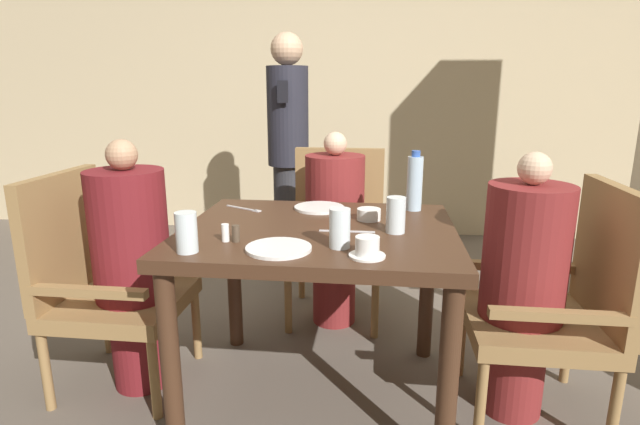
{
  "coord_description": "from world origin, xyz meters",
  "views": [
    {
      "loc": [
        0.23,
        -1.91,
        1.31
      ],
      "look_at": [
        0.0,
        0.05,
        0.81
      ],
      "focal_mm": 28.0,
      "sensor_mm": 36.0,
      "label": 1
    }
  ],
  "objects_px": {
    "plate_main_right": "(319,208)",
    "glass_tall_near": "(396,215)",
    "diner_in_left_chair": "(132,265)",
    "teacup_with_saucer": "(367,248)",
    "standing_host": "(288,149)",
    "glass_tall_far": "(186,232)",
    "chair_left_side": "(101,279)",
    "chair_right_side": "(561,301)",
    "water_bottle": "(415,183)",
    "chair_far_side": "(337,230)",
    "diner_in_right_chair": "(522,285)",
    "plate_main_left": "(279,248)",
    "bowl_small": "(369,214)",
    "diner_in_far_chair": "(335,228)",
    "glass_tall_mid": "(340,228)"
  },
  "relations": [
    {
      "from": "chair_left_side",
      "to": "chair_right_side",
      "type": "xyz_separation_m",
      "value": [
        1.92,
        0.0,
        0.0
      ]
    },
    {
      "from": "chair_left_side",
      "to": "diner_in_right_chair",
      "type": "height_order",
      "value": "diner_in_right_chair"
    },
    {
      "from": "chair_right_side",
      "to": "diner_in_right_chair",
      "type": "bearing_deg",
      "value": 180.0
    },
    {
      "from": "plate_main_right",
      "to": "glass_tall_near",
      "type": "xyz_separation_m",
      "value": [
        0.34,
        -0.34,
        0.06
      ]
    },
    {
      "from": "diner_in_left_chair",
      "to": "water_bottle",
      "type": "distance_m",
      "value": 1.29
    },
    {
      "from": "chair_right_side",
      "to": "plate_main_left",
      "type": "xyz_separation_m",
      "value": [
        -1.06,
        -0.3,
        0.27
      ]
    },
    {
      "from": "diner_in_left_chair",
      "to": "glass_tall_mid",
      "type": "height_order",
      "value": "diner_in_left_chair"
    },
    {
      "from": "teacup_with_saucer",
      "to": "water_bottle",
      "type": "xyz_separation_m",
      "value": [
        0.19,
        0.68,
        0.1
      ]
    },
    {
      "from": "teacup_with_saucer",
      "to": "bowl_small",
      "type": "bearing_deg",
      "value": 90.79
    },
    {
      "from": "diner_in_right_chair",
      "to": "glass_tall_near",
      "type": "height_order",
      "value": "diner_in_right_chair"
    },
    {
      "from": "diner_in_far_chair",
      "to": "chair_right_side",
      "type": "height_order",
      "value": "diner_in_far_chair"
    },
    {
      "from": "teacup_with_saucer",
      "to": "glass_tall_mid",
      "type": "height_order",
      "value": "glass_tall_mid"
    },
    {
      "from": "chair_left_side",
      "to": "diner_in_left_chair",
      "type": "distance_m",
      "value": 0.17
    },
    {
      "from": "plate_main_right",
      "to": "water_bottle",
      "type": "distance_m",
      "value": 0.45
    },
    {
      "from": "glass_tall_mid",
      "to": "chair_far_side",
      "type": "bearing_deg",
      "value": 95.32
    },
    {
      "from": "bowl_small",
      "to": "glass_tall_mid",
      "type": "relative_size",
      "value": 0.72
    },
    {
      "from": "plate_main_left",
      "to": "teacup_with_saucer",
      "type": "bearing_deg",
      "value": -6.71
    },
    {
      "from": "diner_in_left_chair",
      "to": "teacup_with_saucer",
      "type": "distance_m",
      "value": 1.09
    },
    {
      "from": "water_bottle",
      "to": "glass_tall_near",
      "type": "xyz_separation_m",
      "value": [
        -0.09,
        -0.38,
        -0.06
      ]
    },
    {
      "from": "chair_far_side",
      "to": "glass_tall_near",
      "type": "bearing_deg",
      "value": -71.55
    },
    {
      "from": "glass_tall_near",
      "to": "water_bottle",
      "type": "bearing_deg",
      "value": 76.21
    },
    {
      "from": "diner_in_right_chair",
      "to": "plate_main_right",
      "type": "distance_m",
      "value": 0.92
    },
    {
      "from": "water_bottle",
      "to": "glass_tall_mid",
      "type": "height_order",
      "value": "water_bottle"
    },
    {
      "from": "chair_left_side",
      "to": "chair_far_side",
      "type": "xyz_separation_m",
      "value": [
        0.96,
        0.87,
        0.0
      ]
    },
    {
      "from": "diner_in_right_chair",
      "to": "standing_host",
      "type": "relative_size",
      "value": 0.65
    },
    {
      "from": "standing_host",
      "to": "glass_tall_far",
      "type": "relative_size",
      "value": 11.86
    },
    {
      "from": "teacup_with_saucer",
      "to": "standing_host",
      "type": "bearing_deg",
      "value": 108.12
    },
    {
      "from": "plate_main_right",
      "to": "diner_in_left_chair",
      "type": "bearing_deg",
      "value": -158.23
    },
    {
      "from": "diner_in_far_chair",
      "to": "bowl_small",
      "type": "height_order",
      "value": "diner_in_far_chair"
    },
    {
      "from": "chair_far_side",
      "to": "chair_right_side",
      "type": "distance_m",
      "value": 1.3
    },
    {
      "from": "chair_far_side",
      "to": "plate_main_left",
      "type": "height_order",
      "value": "chair_far_side"
    },
    {
      "from": "diner_in_right_chair",
      "to": "glass_tall_far",
      "type": "bearing_deg",
      "value": -163.59
    },
    {
      "from": "plate_main_left",
      "to": "glass_tall_near",
      "type": "distance_m",
      "value": 0.49
    },
    {
      "from": "standing_host",
      "to": "teacup_with_saucer",
      "type": "height_order",
      "value": "standing_host"
    },
    {
      "from": "water_bottle",
      "to": "plate_main_left",
      "type": "bearing_deg",
      "value": -127.9
    },
    {
      "from": "chair_left_side",
      "to": "chair_right_side",
      "type": "distance_m",
      "value": 1.92
    },
    {
      "from": "glass_tall_near",
      "to": "teacup_with_saucer",
      "type": "bearing_deg",
      "value": -108.46
    },
    {
      "from": "plate_main_left",
      "to": "glass_tall_mid",
      "type": "xyz_separation_m",
      "value": [
        0.21,
        0.05,
        0.06
      ]
    },
    {
      "from": "chair_left_side",
      "to": "chair_far_side",
      "type": "bearing_deg",
      "value": 42.33
    },
    {
      "from": "plate_main_left",
      "to": "glass_tall_mid",
      "type": "distance_m",
      "value": 0.22
    },
    {
      "from": "diner_in_far_chair",
      "to": "glass_tall_mid",
      "type": "relative_size",
      "value": 7.72
    },
    {
      "from": "chair_left_side",
      "to": "glass_tall_mid",
      "type": "bearing_deg",
      "value": -12.97
    },
    {
      "from": "plate_main_right",
      "to": "bowl_small",
      "type": "distance_m",
      "value": 0.29
    },
    {
      "from": "standing_host",
      "to": "water_bottle",
      "type": "bearing_deg",
      "value": -55.53
    },
    {
      "from": "diner_in_left_chair",
      "to": "chair_right_side",
      "type": "height_order",
      "value": "diner_in_left_chair"
    },
    {
      "from": "diner_in_left_chair",
      "to": "chair_far_side",
      "type": "height_order",
      "value": "diner_in_left_chair"
    },
    {
      "from": "plate_main_right",
      "to": "glass_tall_near",
      "type": "relative_size",
      "value": 1.64
    },
    {
      "from": "water_bottle",
      "to": "glass_tall_mid",
      "type": "xyz_separation_m",
      "value": [
        -0.29,
        -0.59,
        -0.06
      ]
    },
    {
      "from": "chair_far_side",
      "to": "diner_in_right_chair",
      "type": "height_order",
      "value": "diner_in_right_chair"
    },
    {
      "from": "chair_left_side",
      "to": "glass_tall_far",
      "type": "relative_size",
      "value": 6.84
    }
  ]
}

